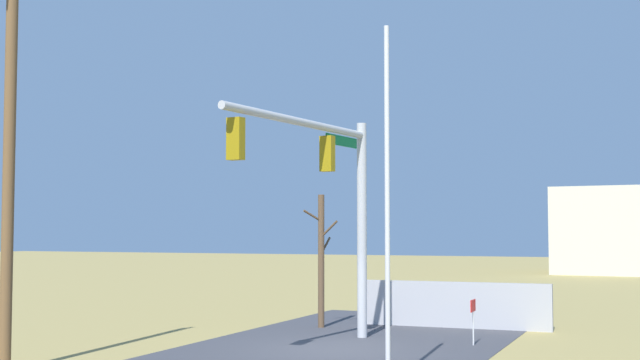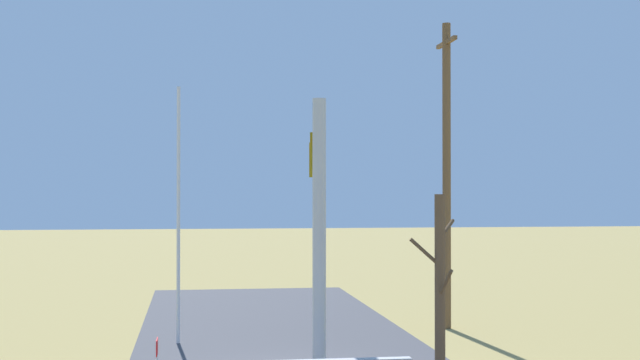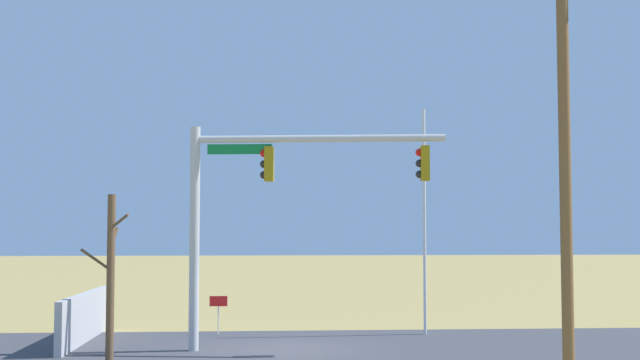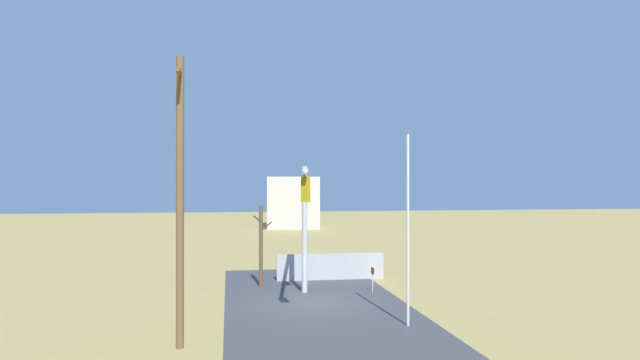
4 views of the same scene
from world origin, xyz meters
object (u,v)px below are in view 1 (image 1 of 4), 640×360
object	(u,v)px
flagpole	(387,204)
distant_building	(602,231)
signal_mast	(330,183)
bare_tree	(321,259)
utility_pole	(9,146)
open_sign	(473,311)

from	to	relation	value
flagpole	distant_building	size ratio (longest dim) A/B	1.12
signal_mast	distant_building	bearing A→B (deg)	-5.76
signal_mast	bare_tree	bearing A→B (deg)	25.08
signal_mast	utility_pole	size ratio (longest dim) A/B	0.74
utility_pole	open_sign	bearing A→B (deg)	-46.67
utility_pole	signal_mast	bearing A→B (deg)	-36.98
open_sign	distant_building	bearing A→B (deg)	-0.99
bare_tree	distant_building	world-z (taller)	distant_building
signal_mast	bare_tree	world-z (taller)	signal_mast
distant_building	utility_pole	bearing A→B (deg)	174.43
utility_pole	open_sign	size ratio (longest dim) A/B	7.79
flagpole	utility_pole	size ratio (longest dim) A/B	0.76
flagpole	distant_building	bearing A→B (deg)	-1.26
utility_pole	open_sign	distance (m)	12.42
flagpole	distant_building	world-z (taller)	flagpole
flagpole	bare_tree	bearing A→B (deg)	29.26
signal_mast	utility_pole	bearing A→B (deg)	143.02
signal_mast	flagpole	bearing A→B (deg)	-147.85
utility_pole	distant_building	bearing A→B (deg)	-10.73
distant_building	bare_tree	bearing A→B (deg)	176.23
flagpole	open_sign	size ratio (longest dim) A/B	5.90
utility_pole	distant_building	world-z (taller)	utility_pole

